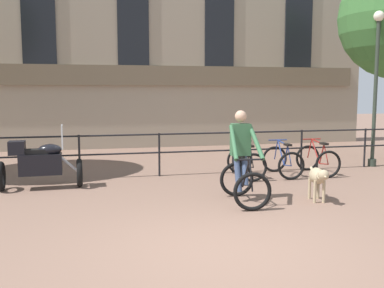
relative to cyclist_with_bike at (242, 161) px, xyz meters
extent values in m
plane|color=#7A5B4C|center=(-1.10, -2.36, -0.76)|extent=(60.00, 60.00, 0.00)
cylinder|color=black|center=(-2.98, 2.84, -0.24)|extent=(0.05, 0.05, 1.05)
cylinder|color=black|center=(-1.10, 2.84, -0.24)|extent=(0.05, 0.05, 1.05)
cylinder|color=black|center=(0.77, 2.84, -0.24)|extent=(0.05, 0.05, 1.05)
cylinder|color=black|center=(2.65, 2.84, -0.24)|extent=(0.05, 0.05, 1.05)
cylinder|color=black|center=(4.52, 2.84, -0.24)|extent=(0.05, 0.05, 1.05)
cylinder|color=black|center=(-1.10, 2.84, 0.26)|extent=(15.00, 0.04, 0.04)
cylinder|color=black|center=(-1.10, 2.84, -0.19)|extent=(15.00, 0.04, 0.04)
cube|color=gray|center=(-1.10, 8.64, 3.44)|extent=(18.00, 0.60, 8.40)
cube|color=brown|center=(-1.10, 8.28, 1.84)|extent=(17.10, 0.12, 0.70)
cube|color=black|center=(-4.25, 8.31, 3.86)|extent=(1.10, 0.06, 4.71)
cube|color=black|center=(-1.10, 8.31, 3.86)|extent=(1.10, 0.06, 4.71)
cube|color=black|center=(2.05, 8.31, 3.86)|extent=(1.10, 0.06, 4.71)
cube|color=black|center=(5.20, 8.31, 3.86)|extent=(1.10, 0.06, 4.71)
torus|color=black|center=(-0.06, -0.68, -0.42)|extent=(0.68, 0.13, 0.68)
torus|color=black|center=(0.04, 0.41, -0.42)|extent=(0.68, 0.13, 0.68)
cylinder|color=black|center=(-0.02, -0.26, -0.19)|extent=(0.08, 0.49, 0.60)
cylinder|color=black|center=(0.01, 0.07, -0.22)|extent=(0.06, 0.23, 0.52)
cylinder|color=black|center=(-0.01, -0.16, 0.07)|extent=(0.09, 0.66, 0.10)
cylinder|color=black|center=(0.02, 0.19, -0.45)|extent=(0.07, 0.44, 0.08)
cylinder|color=black|center=(0.03, 0.29, -0.19)|extent=(0.05, 0.27, 0.47)
cylinder|color=black|center=(-0.05, -0.59, -0.16)|extent=(0.05, 0.23, 0.54)
cylinder|color=black|center=(-0.04, -0.49, 0.10)|extent=(0.48, 0.07, 0.03)
cube|color=black|center=(0.02, 0.17, 0.06)|extent=(0.14, 0.25, 0.05)
cube|color=#33603D|center=(0.02, 0.17, 0.39)|extent=(0.38, 0.25, 0.60)
sphere|color=tan|center=(0.02, 0.17, 0.83)|extent=(0.22, 0.22, 0.22)
cylinder|color=#33603D|center=(-0.22, -0.14, 0.37)|extent=(0.20, 0.72, 0.60)
cylinder|color=#33603D|center=(0.20, -0.18, 0.37)|extent=(0.08, 0.71, 0.60)
cylinder|color=#384766|center=(-0.06, 0.08, -0.25)|extent=(0.11, 0.31, 0.69)
cylinder|color=#384766|center=(0.08, 0.07, -0.19)|extent=(0.16, 0.32, 0.58)
ellipsoid|color=tan|center=(1.38, -0.28, -0.29)|extent=(0.35, 0.54, 0.31)
cylinder|color=tan|center=(1.34, -0.48, -0.26)|extent=(0.20, 0.19, 0.17)
sphere|color=tan|center=(1.31, -0.63, -0.20)|extent=(0.19, 0.19, 0.19)
cone|color=tan|center=(1.30, -0.72, -0.22)|extent=(0.13, 0.13, 0.11)
cylinder|color=tan|center=(1.44, 0.02, -0.23)|extent=(0.09, 0.18, 0.11)
cylinder|color=tan|center=(1.27, -0.42, -0.56)|extent=(0.06, 0.06, 0.42)
cylinder|color=tan|center=(1.43, -0.45, -0.56)|extent=(0.06, 0.06, 0.42)
cylinder|color=tan|center=(1.33, -0.11, -0.56)|extent=(0.06, 0.06, 0.42)
cylinder|color=tan|center=(1.49, -0.14, -0.56)|extent=(0.06, 0.06, 0.42)
torus|color=black|center=(-2.97, 2.02, -0.45)|extent=(0.14, 0.62, 0.62)
torus|color=black|center=(-4.54, 1.97, -0.45)|extent=(0.14, 0.62, 0.62)
cube|color=black|center=(-3.76, 2.00, -0.23)|extent=(0.88, 0.42, 0.44)
ellipsoid|color=black|center=(-3.56, 2.00, 0.07)|extent=(0.49, 0.33, 0.24)
cube|color=black|center=(-3.87, 1.99, 0.04)|extent=(0.57, 0.32, 0.10)
cylinder|color=#B2B2B7|center=(-3.17, 2.01, -0.27)|extent=(0.44, 0.07, 0.41)
cube|color=silver|center=(-3.31, 2.01, 0.34)|extent=(0.04, 0.44, 0.50)
cube|color=black|center=(-4.21, 1.98, 0.13)|extent=(0.33, 0.37, 0.28)
torus|color=black|center=(0.91, 2.71, -0.43)|extent=(0.66, 0.09, 0.66)
torus|color=black|center=(0.86, 1.66, -0.43)|extent=(0.66, 0.09, 0.66)
cylinder|color=black|center=(0.89, 2.30, -0.20)|extent=(0.05, 0.47, 0.58)
cylinder|color=black|center=(0.88, 1.99, -0.24)|extent=(0.04, 0.22, 0.51)
cylinder|color=black|center=(0.89, 2.21, 0.05)|extent=(0.06, 0.63, 0.10)
cylinder|color=black|center=(0.87, 1.87, -0.46)|extent=(0.04, 0.42, 0.07)
cylinder|color=black|center=(0.87, 1.78, -0.21)|extent=(0.03, 0.25, 0.46)
cylinder|color=black|center=(0.90, 2.62, -0.18)|extent=(0.03, 0.21, 0.52)
cylinder|color=black|center=(0.90, 2.52, 0.08)|extent=(0.48, 0.05, 0.03)
cube|color=black|center=(0.87, 1.89, 0.03)|extent=(0.13, 0.24, 0.05)
torus|color=black|center=(1.84, 2.71, -0.43)|extent=(0.66, 0.09, 0.66)
torus|color=black|center=(1.80, 1.66, -0.43)|extent=(0.66, 0.09, 0.66)
cylinder|color=navy|center=(1.83, 2.30, -0.20)|extent=(0.05, 0.47, 0.58)
cylinder|color=navy|center=(1.81, 1.99, -0.24)|extent=(0.04, 0.22, 0.51)
cylinder|color=navy|center=(1.82, 2.21, 0.05)|extent=(0.06, 0.63, 0.10)
cylinder|color=navy|center=(1.81, 1.87, -0.46)|extent=(0.04, 0.42, 0.07)
cylinder|color=navy|center=(1.80, 1.78, -0.21)|extent=(0.03, 0.25, 0.46)
cylinder|color=navy|center=(1.84, 2.62, -0.18)|extent=(0.03, 0.21, 0.52)
cylinder|color=navy|center=(1.84, 2.52, 0.08)|extent=(0.48, 0.05, 0.03)
cube|color=black|center=(1.81, 1.89, 0.03)|extent=(0.13, 0.24, 0.05)
torus|color=black|center=(2.77, 2.71, -0.43)|extent=(0.66, 0.07, 0.66)
torus|color=black|center=(2.75, 1.66, -0.43)|extent=(0.66, 0.07, 0.66)
cylinder|color=maroon|center=(2.76, 2.30, -0.20)|extent=(0.04, 0.47, 0.58)
cylinder|color=maroon|center=(2.76, 1.99, -0.24)|extent=(0.04, 0.22, 0.51)
cylinder|color=maroon|center=(2.76, 2.21, 0.05)|extent=(0.04, 0.63, 0.10)
cylinder|color=maroon|center=(2.75, 1.87, -0.46)|extent=(0.03, 0.42, 0.07)
cylinder|color=maroon|center=(2.75, 1.78, -0.21)|extent=(0.03, 0.25, 0.46)
cylinder|color=maroon|center=(2.77, 2.62, -0.18)|extent=(0.03, 0.21, 0.52)
cylinder|color=maroon|center=(2.77, 2.52, 0.08)|extent=(0.48, 0.04, 0.03)
cube|color=black|center=(2.75, 1.89, 0.03)|extent=(0.12, 0.24, 0.05)
cylinder|color=#2D382D|center=(4.81, 2.90, -0.66)|extent=(0.22, 0.22, 0.20)
cylinder|color=#2D382D|center=(4.81, 2.90, 1.19)|extent=(0.10, 0.10, 3.91)
sphere|color=silver|center=(4.81, 2.90, 3.26)|extent=(0.28, 0.28, 0.28)
camera|label=1|loc=(-2.82, -7.79, 1.30)|focal=42.00mm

